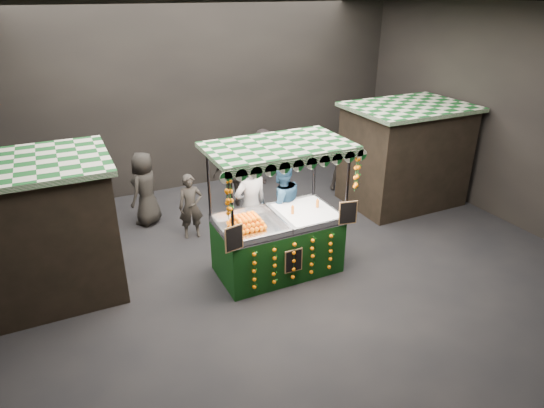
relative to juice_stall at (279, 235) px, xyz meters
name	(u,v)px	position (x,y,z in m)	size (l,w,h in m)	color
ground	(277,265)	(0.07, 0.20, -0.83)	(12.00, 12.00, 0.00)	black
market_hall	(278,103)	(0.07, 0.20, 2.55)	(12.10, 10.10, 5.05)	black
neighbour_stall_left	(31,232)	(-4.33, 1.20, 0.48)	(3.00, 2.20, 2.60)	black
neighbour_stall_right	(404,154)	(4.47, 1.70, 0.48)	(3.00, 2.20, 2.60)	black
juice_stall	(279,235)	(0.00, 0.00, 0.00)	(2.76, 1.62, 2.67)	black
vendor_grey	(251,206)	(-0.17, 0.99, 0.23)	(0.84, 0.62, 2.12)	gray
vendor_blue	(281,206)	(0.46, 0.83, 0.18)	(1.02, 0.81, 2.03)	navy
shopper_0	(191,206)	(-1.15, 2.17, -0.07)	(0.60, 0.45, 1.51)	#2D2924
shopper_1	(346,160)	(3.59, 3.03, 0.05)	(0.96, 0.82, 1.76)	#2E2925
shopper_2	(233,175)	(0.32, 3.34, 0.02)	(1.07, 0.68, 1.70)	#2A2522
shopper_3	(263,156)	(1.70, 4.49, -0.03)	(0.93, 1.18, 1.60)	black
shopper_4	(145,189)	(-1.92, 3.30, 0.07)	(1.03, 1.02, 1.80)	black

